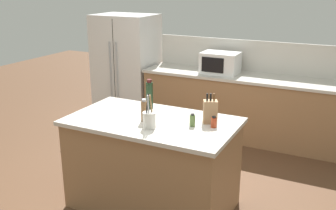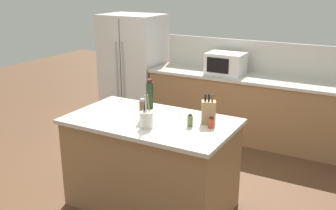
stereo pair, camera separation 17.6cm
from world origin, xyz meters
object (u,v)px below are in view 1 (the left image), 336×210
object	(u,v)px
refrigerator	(127,67)
pepper_grinder	(144,111)
utensil_crock	(149,119)
microwave	(220,63)
spice_jar_oregano	(192,120)
spice_jar_paprika	(214,122)
wine_bottle	(149,95)
knife_block	(210,111)

from	to	relation	value
refrigerator	pepper_grinder	distance (m)	2.86
refrigerator	utensil_crock	bearing A→B (deg)	-53.75
microwave	utensil_crock	size ratio (longest dim) A/B	1.65
spice_jar_oregano	microwave	bearing A→B (deg)	102.80
spice_jar_paprika	wine_bottle	distance (m)	0.84
microwave	pepper_grinder	distance (m)	2.27
knife_block	pepper_grinder	bearing A→B (deg)	175.57
wine_bottle	knife_block	bearing A→B (deg)	-9.92
refrigerator	knife_block	world-z (taller)	refrigerator
spice_jar_oregano	wine_bottle	xyz separation A→B (m)	(-0.61, 0.28, 0.09)
spice_jar_oregano	wine_bottle	size ratio (longest dim) A/B	0.38
refrigerator	spice_jar_paprika	bearing A→B (deg)	-43.10
refrigerator	pepper_grinder	world-z (taller)	refrigerator
knife_block	spice_jar_paprika	world-z (taller)	knife_block
knife_block	refrigerator	bearing A→B (deg)	110.42
knife_block	wine_bottle	distance (m)	0.74
pepper_grinder	knife_block	bearing A→B (deg)	22.44
refrigerator	microwave	world-z (taller)	refrigerator
pepper_grinder	wine_bottle	world-z (taller)	wine_bottle
utensil_crock	spice_jar_paprika	distance (m)	0.60
pepper_grinder	spice_jar_paprika	distance (m)	0.67
refrigerator	knife_block	size ratio (longest dim) A/B	5.91
spice_jar_paprika	utensil_crock	bearing A→B (deg)	-152.19
microwave	refrigerator	bearing A→B (deg)	178.21
spice_jar_oregano	wine_bottle	world-z (taller)	wine_bottle
spice_jar_oregano	spice_jar_paprika	distance (m)	0.20
microwave	knife_block	xyz separation A→B (m)	(0.61, -2.03, -0.04)
refrigerator	pepper_grinder	bearing A→B (deg)	-54.23
knife_block	spice_jar_paprika	size ratio (longest dim) A/B	2.70
wine_bottle	spice_jar_oregano	bearing A→B (deg)	-24.87
spice_jar_oregano	utensil_crock	bearing A→B (deg)	-146.90
refrigerator	spice_jar_oregano	size ratio (longest dim) A/B	14.12
knife_block	utensil_crock	bearing A→B (deg)	-167.08
knife_block	wine_bottle	bearing A→B (deg)	143.21
knife_block	spice_jar_paprika	bearing A→B (deg)	-79.69
pepper_grinder	spice_jar_paprika	size ratio (longest dim) A/B	2.08
pepper_grinder	spice_jar_paprika	xyz separation A→B (m)	(0.66, 0.14, -0.06)
refrigerator	utensil_crock	xyz separation A→B (m)	(1.80, -2.45, 0.16)
refrigerator	wine_bottle	distance (m)	2.49
refrigerator	spice_jar_paprika	size ratio (longest dim) A/B	15.99
microwave	spice_jar_paprika	distance (m)	2.23
refrigerator	wine_bottle	xyz separation A→B (m)	(1.52, -1.95, 0.23)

